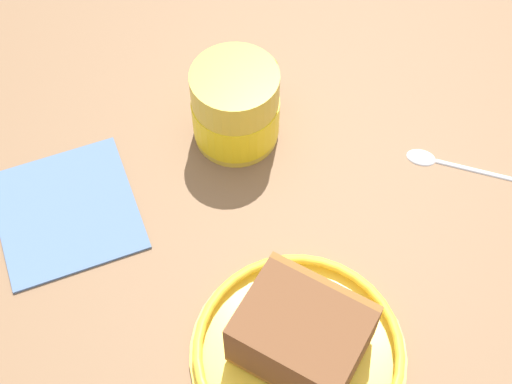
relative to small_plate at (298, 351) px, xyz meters
The scene contains 6 objects.
ground_plane 5.93cm from the small_plate, ahead, with size 147.79×147.79×2.56cm, color brown.
small_plate is the anchor object (origin of this frame).
cake_slice 3.25cm from the small_plate, 25.33° to the right, with size 11.67×12.60×6.34cm.
tea_mug 24.80cm from the small_plate, 17.54° to the left, with size 10.29×8.79×9.02cm.
teaspoon 25.41cm from the small_plate, 33.46° to the right, with size 4.24×13.90×0.80cm.
folded_napkin 26.31cm from the small_plate, 61.10° to the left, with size 13.70×13.07×0.60cm, color slate.
Camera 1 is at (-27.95, 1.31, 61.36)cm, focal length 51.72 mm.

